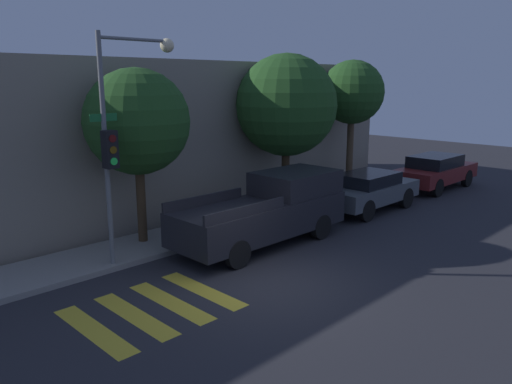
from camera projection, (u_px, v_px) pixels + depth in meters
ground_plane at (266, 285)px, 11.61m from camera, size 60.00×60.00×0.00m
sidewalk at (162, 241)px, 14.52m from camera, size 26.00×2.05×0.14m
building_row at (84, 140)px, 17.01m from camera, size 26.00×6.00×5.30m
crosswalk at (153, 308)px, 10.39m from camera, size 3.09×2.60×0.00m
traffic_light_pole at (122, 122)px, 12.07m from camera, size 2.42×0.56×5.77m
pickup_truck at (269, 209)px, 14.41m from camera, size 5.48×1.94×1.98m
sedan_near_corner at (368, 190)px, 18.08m from camera, size 4.25×1.79×1.40m
sedan_middle at (435, 171)px, 21.71m from camera, size 4.65×1.81×1.48m
tree_near_corner at (137, 122)px, 13.62m from camera, size 2.91×2.91×5.00m
tree_midblock at (286, 105)px, 17.78m from camera, size 3.63×3.63×5.60m
tree_far_end at (352, 93)px, 20.50m from camera, size 2.61×2.61×5.48m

